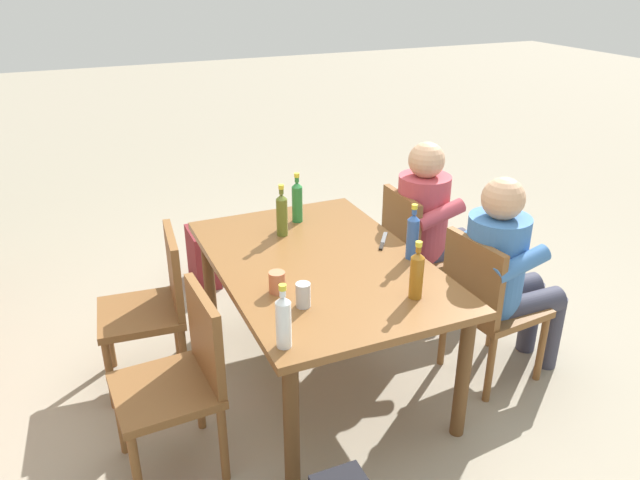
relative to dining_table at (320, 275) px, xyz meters
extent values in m
plane|color=gray|center=(0.00, 0.00, -0.65)|extent=(24.00, 24.00, 0.00)
cube|color=brown|center=(0.00, 0.00, 0.06)|extent=(1.57, 1.04, 0.04)
cylinder|color=brown|center=(-0.70, -0.44, -0.30)|extent=(0.07, 0.07, 0.69)
cylinder|color=brown|center=(0.70, -0.44, -0.30)|extent=(0.07, 0.07, 0.69)
cylinder|color=brown|center=(-0.70, 0.44, -0.30)|extent=(0.07, 0.07, 0.69)
cylinder|color=brown|center=(0.70, 0.44, -0.30)|extent=(0.07, 0.07, 0.69)
cube|color=brown|center=(0.35, -0.90, -0.22)|extent=(0.45, 0.45, 0.04)
cube|color=brown|center=(0.36, -0.70, 0.01)|extent=(0.42, 0.05, 0.42)
cylinder|color=brown|center=(0.16, -1.09, -0.44)|extent=(0.04, 0.04, 0.41)
cylinder|color=brown|center=(0.54, -1.09, -0.44)|extent=(0.04, 0.04, 0.41)
cylinder|color=brown|center=(0.17, -0.71, -0.44)|extent=(0.04, 0.04, 0.41)
cylinder|color=brown|center=(0.55, -0.71, -0.44)|extent=(0.04, 0.04, 0.41)
cube|color=brown|center=(-0.35, -0.90, -0.22)|extent=(0.48, 0.48, 0.04)
cube|color=brown|center=(-0.37, -0.70, 0.01)|extent=(0.42, 0.08, 0.42)
cylinder|color=brown|center=(-0.52, -1.11, -0.44)|extent=(0.04, 0.04, 0.41)
cylinder|color=brown|center=(-0.15, -1.07, -0.44)|extent=(0.04, 0.04, 0.41)
cylinder|color=brown|center=(-0.56, -0.73, -0.44)|extent=(0.04, 0.04, 0.41)
cylinder|color=brown|center=(-0.18, -0.69, -0.44)|extent=(0.04, 0.04, 0.41)
cube|color=brown|center=(0.35, 0.90, -0.22)|extent=(0.48, 0.48, 0.04)
cube|color=brown|center=(0.34, 0.70, 0.01)|extent=(0.42, 0.08, 0.42)
cylinder|color=brown|center=(0.56, 1.07, -0.44)|extent=(0.04, 0.04, 0.41)
cylinder|color=brown|center=(0.18, 1.11, -0.44)|extent=(0.04, 0.04, 0.41)
cylinder|color=brown|center=(0.53, 0.69, -0.44)|extent=(0.04, 0.04, 0.41)
cylinder|color=brown|center=(0.15, 0.73, -0.44)|extent=(0.04, 0.04, 0.41)
cube|color=brown|center=(-0.35, 0.90, -0.22)|extent=(0.46, 0.46, 0.04)
cube|color=brown|center=(-0.34, 0.70, 0.01)|extent=(0.42, 0.06, 0.42)
cylinder|color=brown|center=(-0.17, 1.10, -0.44)|extent=(0.04, 0.04, 0.41)
cylinder|color=brown|center=(-0.55, 1.08, -0.44)|extent=(0.04, 0.04, 0.41)
cylinder|color=brown|center=(-0.15, 0.72, -0.44)|extent=(0.04, 0.04, 0.41)
cylinder|color=brown|center=(-0.53, 0.70, -0.44)|extent=(0.04, 0.04, 0.41)
cylinder|color=#B7424C|center=(0.35, -0.85, 0.06)|extent=(0.32, 0.32, 0.52)
sphere|color=tan|center=(0.35, -0.85, 0.42)|extent=(0.22, 0.22, 0.22)
cylinder|color=#383847|center=(0.26, -1.05, -0.20)|extent=(0.14, 0.40, 0.14)
cylinder|color=#383847|center=(0.26, -1.25, -0.42)|extent=(0.11, 0.11, 0.45)
cylinder|color=#B7424C|center=(0.16, -0.85, 0.14)|extent=(0.09, 0.31, 0.16)
cylinder|color=#383847|center=(0.44, -1.05, -0.20)|extent=(0.14, 0.40, 0.14)
cylinder|color=#383847|center=(0.44, -1.25, -0.42)|extent=(0.11, 0.11, 0.45)
cylinder|color=#B7424C|center=(0.54, -0.85, 0.14)|extent=(0.09, 0.31, 0.16)
cylinder|color=#3D70B2|center=(-0.35, -0.85, 0.06)|extent=(0.32, 0.32, 0.52)
sphere|color=tan|center=(-0.35, -0.85, 0.42)|extent=(0.22, 0.22, 0.22)
cylinder|color=#383847|center=(-0.44, -1.05, -0.20)|extent=(0.14, 0.40, 0.14)
cylinder|color=#383847|center=(-0.44, -1.25, -0.42)|extent=(0.11, 0.11, 0.45)
cylinder|color=#3D70B2|center=(-0.54, -0.85, 0.14)|extent=(0.09, 0.31, 0.16)
cylinder|color=#383847|center=(-0.26, -1.05, -0.20)|extent=(0.14, 0.40, 0.14)
cylinder|color=#383847|center=(-0.26, -1.25, -0.42)|extent=(0.11, 0.11, 0.45)
cylinder|color=#3D70B2|center=(-0.16, -0.85, 0.14)|extent=(0.09, 0.31, 0.16)
cylinder|color=#2D56A3|center=(-0.16, -0.46, 0.19)|extent=(0.06, 0.06, 0.22)
cone|color=#2D56A3|center=(-0.16, -0.46, 0.31)|extent=(0.06, 0.06, 0.03)
cylinder|color=#2D56A3|center=(-0.16, -0.46, 0.34)|extent=(0.03, 0.03, 0.03)
cylinder|color=yellow|center=(-0.16, -0.46, 0.37)|extent=(0.03, 0.03, 0.02)
cylinder|color=#996019|center=(-0.52, -0.26, 0.18)|extent=(0.06, 0.06, 0.20)
cone|color=#996019|center=(-0.52, -0.26, 0.30)|extent=(0.06, 0.06, 0.03)
cylinder|color=#996019|center=(-0.52, -0.26, 0.33)|extent=(0.03, 0.03, 0.03)
cylinder|color=yellow|center=(-0.52, -0.26, 0.36)|extent=(0.03, 0.03, 0.02)
cylinder|color=#566623|center=(0.39, 0.06, 0.19)|extent=(0.06, 0.06, 0.22)
cone|color=#566623|center=(0.39, 0.06, 0.32)|extent=(0.06, 0.06, 0.03)
cylinder|color=#566623|center=(0.39, 0.06, 0.35)|extent=(0.03, 0.03, 0.03)
cylinder|color=yellow|center=(0.39, 0.06, 0.37)|extent=(0.03, 0.03, 0.02)
cylinder|color=#287A38|center=(0.54, -0.09, 0.19)|extent=(0.06, 0.06, 0.22)
cone|color=#287A38|center=(0.54, -0.09, 0.32)|extent=(0.06, 0.06, 0.03)
cylinder|color=#287A38|center=(0.54, -0.09, 0.35)|extent=(0.03, 0.03, 0.03)
cylinder|color=yellow|center=(0.54, -0.09, 0.37)|extent=(0.03, 0.03, 0.02)
cylinder|color=white|center=(-0.65, 0.44, 0.18)|extent=(0.06, 0.06, 0.20)
cone|color=white|center=(-0.65, 0.44, 0.30)|extent=(0.06, 0.06, 0.03)
cylinder|color=white|center=(-0.65, 0.44, 0.33)|extent=(0.03, 0.03, 0.03)
cylinder|color=yellow|center=(-0.65, 0.44, 0.35)|extent=(0.03, 0.03, 0.02)
cylinder|color=#BC6B47|center=(-0.22, 0.32, 0.13)|extent=(0.08, 0.08, 0.10)
cylinder|color=#B2B7BC|center=(-0.39, 0.25, 0.14)|extent=(0.07, 0.07, 0.12)
cube|color=silver|center=(0.11, -0.44, 0.09)|extent=(0.16, 0.12, 0.01)
cube|color=black|center=(0.02, -0.37, 0.09)|extent=(0.08, 0.06, 0.01)
cube|color=maroon|center=(1.36, 0.33, -0.44)|extent=(0.33, 0.17, 0.41)
cube|color=maroon|center=(1.36, 0.22, -0.52)|extent=(0.23, 0.06, 0.18)
camera|label=1|loc=(-2.62, 1.14, 1.52)|focal=34.34mm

